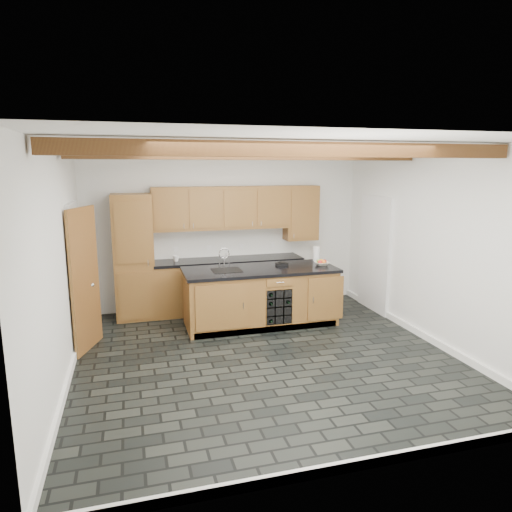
{
  "coord_description": "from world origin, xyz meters",
  "views": [
    {
      "loc": [
        -1.68,
        -5.58,
        2.52
      ],
      "look_at": [
        0.09,
        0.8,
        1.24
      ],
      "focal_mm": 32.0,
      "sensor_mm": 36.0,
      "label": 1
    }
  ],
  "objects_px": {
    "island": "(261,296)",
    "kitchen_scale": "(282,264)",
    "paper_towel": "(316,254)",
    "fruit_bowl": "(322,264)"
  },
  "relations": [
    {
      "from": "island",
      "to": "paper_towel",
      "type": "xyz_separation_m",
      "value": [
        1.11,
        0.37,
        0.59
      ]
    },
    {
      "from": "fruit_bowl",
      "to": "paper_towel",
      "type": "distance_m",
      "value": 0.42
    },
    {
      "from": "kitchen_scale",
      "to": "paper_towel",
      "type": "height_order",
      "value": "paper_towel"
    },
    {
      "from": "island",
      "to": "kitchen_scale",
      "type": "relative_size",
      "value": 12.62
    },
    {
      "from": "kitchen_scale",
      "to": "fruit_bowl",
      "type": "height_order",
      "value": "same"
    },
    {
      "from": "paper_towel",
      "to": "kitchen_scale",
      "type": "bearing_deg",
      "value": -162.06
    },
    {
      "from": "paper_towel",
      "to": "island",
      "type": "bearing_deg",
      "value": -161.83
    },
    {
      "from": "fruit_bowl",
      "to": "paper_towel",
      "type": "bearing_deg",
      "value": 79.59
    },
    {
      "from": "island",
      "to": "kitchen_scale",
      "type": "bearing_deg",
      "value": 18.57
    },
    {
      "from": "island",
      "to": "fruit_bowl",
      "type": "relative_size",
      "value": 10.25
    }
  ]
}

